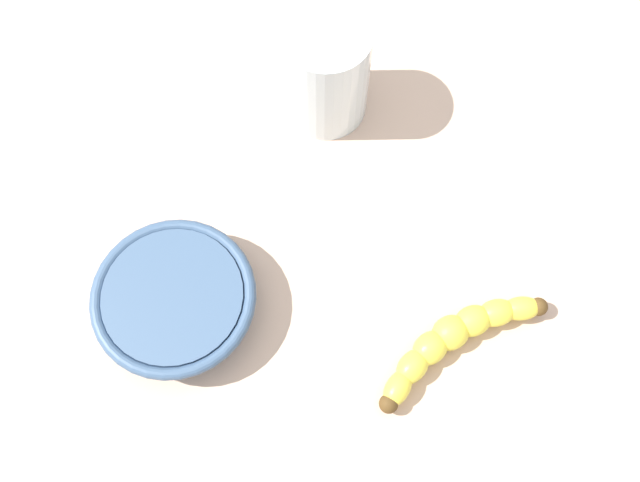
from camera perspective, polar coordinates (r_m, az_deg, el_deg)
wooden_tabletop at (r=70.19cm, az=4.70°, el=-0.86°), size 120.00×120.00×3.00cm
banana at (r=65.41cm, az=11.12°, el=-7.98°), size 18.46×6.91×3.21cm
smoothie_glass at (r=71.12cm, az=0.50°, el=13.65°), size 8.79×8.79×12.09cm
ceramic_bowl at (r=65.45cm, az=-11.90°, el=-4.84°), size 15.29×15.29×4.39cm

